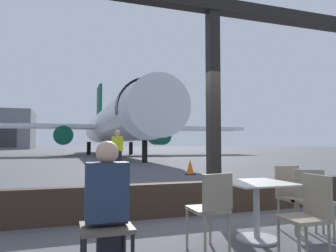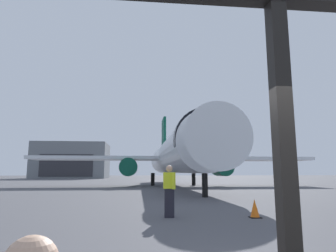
% 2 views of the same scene
% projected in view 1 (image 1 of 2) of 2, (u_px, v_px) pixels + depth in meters
% --- Properties ---
extents(ground_plane, '(220.00, 220.00, 0.00)m').
position_uv_depth(ground_plane, '(84.00, 153.00, 43.40)').
color(ground_plane, '#4C4C51').
extents(window_frame, '(7.41, 0.24, 3.86)m').
position_uv_depth(window_frame, '(213.00, 131.00, 5.55)').
color(window_frame, '#38281E').
rests_on(window_frame, ground).
extents(dining_table, '(0.82, 0.82, 0.72)m').
position_uv_depth(dining_table, '(256.00, 205.00, 3.95)').
color(dining_table, '#ADA89E').
rests_on(dining_table, ground).
extents(cafe_chair_window_left, '(0.50, 0.50, 0.86)m').
position_uv_depth(cafe_chair_window_left, '(312.00, 196.00, 4.11)').
color(cafe_chair_window_left, gray).
rests_on(cafe_chair_window_left, ground).
extents(cafe_chair_window_right, '(0.40, 0.40, 0.89)m').
position_uv_depth(cafe_chair_window_right, '(292.00, 192.00, 4.42)').
color(cafe_chair_window_right, gray).
rests_on(cafe_chair_window_right, ground).
extents(cafe_chair_aisle_left, '(0.42, 0.42, 0.89)m').
position_uv_depth(cafe_chair_aisle_left, '(309.00, 210.00, 3.21)').
color(cafe_chair_aisle_left, gray).
rests_on(cafe_chair_aisle_left, ground).
extents(cafe_chair_aisle_right, '(0.46, 0.46, 0.88)m').
position_uv_depth(cafe_chair_aisle_right, '(212.00, 204.00, 3.49)').
color(cafe_chair_aisle_right, gray).
rests_on(cafe_chair_aisle_right, ground).
extents(lounge_bench, '(0.48, 0.48, 0.44)m').
position_uv_depth(lounge_bench, '(106.00, 232.00, 2.94)').
color(lounge_bench, brown).
rests_on(lounge_bench, ground).
extents(seated_passenger, '(0.42, 0.46, 1.24)m').
position_uv_depth(seated_passenger, '(108.00, 199.00, 3.03)').
color(seated_passenger, black).
rests_on(seated_passenger, ground).
extents(airplane, '(31.45, 35.17, 10.27)m').
position_uv_depth(airplane, '(114.00, 124.00, 33.49)').
color(airplane, silver).
rests_on(airplane, ground).
extents(ground_crew_worker, '(0.40, 0.51, 1.74)m').
position_uv_depth(ground_crew_worker, '(117.00, 152.00, 11.78)').
color(ground_crew_worker, black).
rests_on(ground_crew_worker, ground).
extents(traffic_cone, '(0.36, 0.36, 0.60)m').
position_uv_depth(traffic_cone, '(190.00, 167.00, 12.31)').
color(traffic_cone, orange).
rests_on(traffic_cone, ground).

